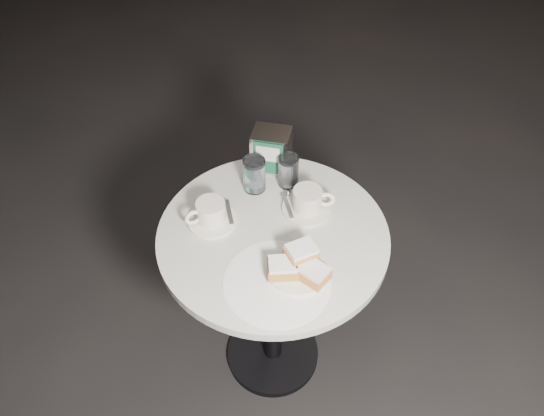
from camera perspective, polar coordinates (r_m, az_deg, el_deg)
The scene contains 9 objects.
ground at distance 2.21m, azimuth 0.08°, elevation -15.47°, with size 7.00×7.00×0.00m, color black.
cafe_table at distance 1.75m, azimuth 0.10°, elevation -6.92°, with size 0.70×0.70×0.74m.
sugar_spill at distance 1.48m, azimuth 0.54°, elevation -7.95°, with size 0.30×0.30×0.00m, color white.
beignet_plate at distance 1.48m, azimuth 2.89°, elevation -6.30°, with size 0.22×0.22×0.08m.
coffee_cup_left at distance 1.61m, azimuth -6.60°, elevation -0.62°, with size 0.19×0.19×0.08m.
coffee_cup_right at distance 1.64m, azimuth 3.86°, elevation 0.69°, with size 0.18×0.18×0.08m.
water_glass_left at distance 1.69m, azimuth -1.91°, elevation 3.58°, with size 0.07×0.07×0.12m.
water_glass_right at distance 1.71m, azimuth 1.77°, elevation 3.99°, with size 0.07×0.07×0.11m.
napkin_dispenser at distance 1.76m, azimuth -0.08°, elevation 6.27°, with size 0.15×0.14×0.14m.
Camera 1 is at (-0.16, -1.04, 1.94)m, focal length 35.00 mm.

